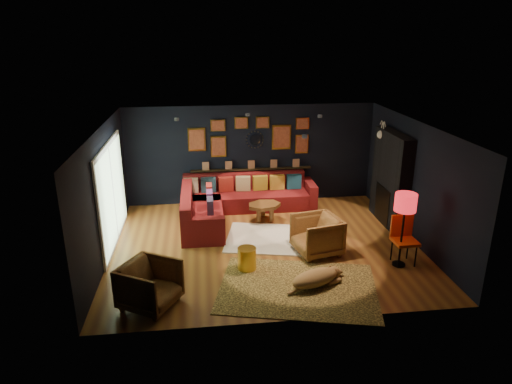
{
  "coord_description": "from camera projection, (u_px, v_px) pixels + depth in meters",
  "views": [
    {
      "loc": [
        -1.28,
        -8.83,
        4.39
      ],
      "look_at": [
        -0.16,
        0.3,
        1.12
      ],
      "focal_mm": 32.0,
      "sensor_mm": 36.0,
      "label": 1
    }
  ],
  "objects": [
    {
      "name": "floor_lamp",
      "position": [
        405.0,
        206.0,
        8.62
      ],
      "size": [
        0.42,
        0.42,
        1.5
      ],
      "color": "black",
      "rests_on": "ground"
    },
    {
      "name": "shag_rug",
      "position": [
        276.0,
        239.0,
        10.14
      ],
      "size": [
        2.45,
        2.0,
        0.03
      ],
      "primitive_type": "cube",
      "rotation": [
        0.0,
        0.0,
        -0.22
      ],
      "color": "white",
      "rests_on": "ground"
    },
    {
      "name": "fireplace",
      "position": [
        390.0,
        182.0,
        10.73
      ],
      "size": [
        0.31,
        1.6,
        2.2
      ],
      "color": "black",
      "rests_on": "ground"
    },
    {
      "name": "dog",
      "position": [
        315.0,
        275.0,
        8.22
      ],
      "size": [
        1.45,
        1.1,
        0.41
      ],
      "primitive_type": null,
      "rotation": [
        0.0,
        0.0,
        0.4
      ],
      "color": "#AE8149",
      "rests_on": "leopard_rug"
    },
    {
      "name": "leopard_rug",
      "position": [
        298.0,
        288.0,
        8.23
      ],
      "size": [
        3.19,
        2.6,
        0.02
      ],
      "primitive_type": "cube",
      "rotation": [
        0.0,
        0.0,
        -0.24
      ],
      "color": "#D2AE53",
      "rests_on": "ground"
    },
    {
      "name": "ceiling_spots",
      "position": [
        261.0,
        121.0,
        9.77
      ],
      "size": [
        3.3,
        2.5,
        0.06
      ],
      "color": "black",
      "rests_on": "room_walls"
    },
    {
      "name": "sunburst_mirror",
      "position": [
        255.0,
        140.0,
        11.86
      ],
      "size": [
        0.47,
        0.16,
        0.47
      ],
      "color": "silver",
      "rests_on": "room_walls"
    },
    {
      "name": "floor",
      "position": [
        265.0,
        245.0,
        9.88
      ],
      "size": [
        6.5,
        6.5,
        0.0
      ],
      "primitive_type": "plane",
      "color": "#966127",
      "rests_on": "ground"
    },
    {
      "name": "coffee_table",
      "position": [
        264.0,
        207.0,
        11.01
      ],
      "size": [
        0.95,
        0.8,
        0.41
      ],
      "rotation": [
        0.0,
        0.0,
        0.23
      ],
      "color": "brown",
      "rests_on": "shag_rug"
    },
    {
      "name": "gold_stool",
      "position": [
        247.0,
        259.0,
        8.81
      ],
      "size": [
        0.36,
        0.36,
        0.45
      ],
      "primitive_type": "cylinder",
      "color": "gold",
      "rests_on": "ground"
    },
    {
      "name": "sliding_door",
      "position": [
        112.0,
        194.0,
        9.7
      ],
      "size": [
        0.06,
        2.8,
        2.2
      ],
      "color": "white",
      "rests_on": "ground"
    },
    {
      "name": "room_walls",
      "position": [
        266.0,
        175.0,
        9.34
      ],
      "size": [
        6.5,
        6.5,
        6.5
      ],
      "color": "black",
      "rests_on": "ground"
    },
    {
      "name": "orange_chair",
      "position": [
        403.0,
        235.0,
        9.0
      ],
      "size": [
        0.47,
        0.47,
        0.97
      ],
      "rotation": [
        0.0,
        0.0,
        0.03
      ],
      "color": "black",
      "rests_on": "ground"
    },
    {
      "name": "armchair_left",
      "position": [
        150.0,
        283.0,
        7.56
      ],
      "size": [
        1.1,
        1.12,
        0.87
      ],
      "primitive_type": "imported",
      "rotation": [
        0.0,
        0.0,
        1.05
      ],
      "color": "#CB823D",
      "rests_on": "ground"
    },
    {
      "name": "ledge",
      "position": [
        251.0,
        169.0,
        12.07
      ],
      "size": [
        3.2,
        0.12,
        0.04
      ],
      "primitive_type": "cube",
      "color": "black",
      "rests_on": "room_walls"
    },
    {
      "name": "sectional",
      "position": [
        231.0,
        203.0,
        11.39
      ],
      "size": [
        3.41,
        2.69,
        0.86
      ],
      "color": "maroon",
      "rests_on": "ground"
    },
    {
      "name": "deer_head",
      "position": [
        388.0,
        134.0,
        10.86
      ],
      "size": [
        0.5,
        0.28,
        0.45
      ],
      "color": "white",
      "rests_on": "fireplace"
    },
    {
      "name": "gallery_wall",
      "position": [
        251.0,
        136.0,
        11.81
      ],
      "size": [
        3.15,
        0.04,
        1.02
      ],
      "color": "gold",
      "rests_on": "room_walls"
    },
    {
      "name": "armchair_right",
      "position": [
        317.0,
        233.0,
        9.38
      ],
      "size": [
        0.98,
        1.02,
        0.89
      ],
      "primitive_type": "imported",
      "rotation": [
        0.0,
        0.0,
        -1.36
      ],
      "color": "#CB823D",
      "rests_on": "ground"
    },
    {
      "name": "pouf",
      "position": [
        207.0,
        229.0,
        10.24
      ],
      "size": [
        0.48,
        0.48,
        0.31
      ],
      "primitive_type": "cylinder",
      "color": "#A21C1B",
      "rests_on": "shag_rug"
    }
  ]
}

